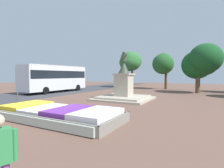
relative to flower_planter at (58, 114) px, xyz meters
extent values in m
plane|color=brown|center=(-1.65, 0.34, -0.30)|extent=(89.18, 89.18, 0.00)
cube|color=#38281C|center=(-0.05, 0.06, -0.09)|extent=(6.55, 2.64, 0.41)
cube|color=gray|center=(-0.05, -1.31, -0.07)|extent=(6.75, 0.10, 0.45)
cube|color=gray|center=(-0.05, 1.43, -0.07)|extent=(6.75, 0.10, 0.45)
cube|color=gray|center=(-3.37, 0.06, -0.07)|extent=(0.10, 2.84, 0.45)
cube|color=gray|center=(3.28, 0.06, -0.07)|extent=(0.10, 2.84, 0.45)
cube|color=yellow|center=(-2.43, 0.06, 0.23)|extent=(1.59, 2.44, 0.22)
cube|color=white|center=(-0.84, 0.06, 0.18)|extent=(1.59, 2.44, 0.13)
cube|color=#72339E|center=(0.75, 0.06, 0.23)|extent=(1.59, 2.44, 0.22)
cube|color=white|center=(2.34, 0.06, 0.24)|extent=(1.59, 2.44, 0.25)
cube|color=#B2BCAD|center=(-0.05, -1.36, -0.07)|extent=(6.41, 0.20, 0.37)
cube|color=#B1A793|center=(-0.08, 8.35, -0.22)|extent=(4.87, 4.87, 0.16)
cube|color=#B4AA95|center=(-0.08, 8.35, -0.06)|extent=(4.08, 4.08, 0.16)
cube|color=#B2A893|center=(-0.08, 8.35, 1.01)|extent=(1.39, 1.39, 1.98)
cube|color=#B2A893|center=(-0.08, 8.35, 2.06)|extent=(1.64, 1.64, 0.12)
cone|color=#384233|center=(-0.08, 8.35, 2.68)|extent=(1.04, 1.04, 1.11)
cylinder|color=#384233|center=(-0.08, 8.35, 3.56)|extent=(0.44, 0.44, 0.65)
sphere|color=#384233|center=(-0.08, 8.35, 4.02)|extent=(0.28, 0.28, 0.28)
cylinder|color=#384233|center=(0.15, 8.20, 3.69)|extent=(0.49, 0.37, 0.48)
cube|color=silver|center=(-11.05, 10.54, 1.59)|extent=(2.89, 9.49, 3.07)
cube|color=black|center=(-11.05, 10.54, 2.05)|extent=(2.90, 9.21, 0.98)
cube|color=#AFAFB3|center=(-11.05, 10.54, 3.17)|extent=(2.83, 9.30, 0.10)
cylinder|color=black|center=(-12.10, 13.64, 0.15)|extent=(0.31, 0.91, 0.90)
cylinder|color=black|center=(-9.77, 13.55, 0.15)|extent=(0.31, 0.91, 0.90)
cylinder|color=black|center=(-12.31, 8.00, 0.15)|extent=(0.31, 0.91, 0.90)
cylinder|color=black|center=(-9.98, 7.92, 0.15)|extent=(0.31, 0.91, 0.90)
cylinder|color=#338C4C|center=(3.71, -4.67, 0.78)|extent=(0.09, 0.09, 0.55)
cylinder|color=#4C5156|center=(-6.87, 2.40, 0.10)|extent=(0.10, 0.10, 0.80)
sphere|color=#4C5156|center=(-6.87, 2.40, 0.54)|extent=(0.11, 0.11, 0.11)
cylinder|color=brown|center=(5.80, 18.09, 0.92)|extent=(0.54, 0.54, 2.43)
ellipsoid|color=#1B4D22|center=(6.34, 18.37, 3.53)|extent=(3.64, 3.92, 3.22)
ellipsoid|color=#174E20|center=(5.62, 18.53, 3.29)|extent=(3.76, 3.25, 3.60)
ellipsoid|color=#184D23|center=(6.60, 17.84, 4.01)|extent=(3.89, 3.93, 3.65)
cylinder|color=#4C3823|center=(1.07, 22.28, 1.26)|extent=(0.40, 0.40, 3.10)
ellipsoid|color=#255B29|center=(0.61, 22.12, 3.77)|extent=(3.38, 3.24, 3.30)
ellipsoid|color=#255C28|center=(0.48, 22.98, 4.43)|extent=(2.53, 2.69, 2.35)
cylinder|color=brown|center=(-5.12, 23.29, 1.26)|extent=(0.38, 0.38, 3.12)
ellipsoid|color=#2F6D33|center=(-5.59, 23.78, 4.57)|extent=(3.97, 4.32, 3.49)
ellipsoid|color=#306B34|center=(-5.63, 23.56, 4.32)|extent=(3.95, 4.11, 3.22)
camera|label=1|loc=(6.56, -6.47, 1.97)|focal=28.00mm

